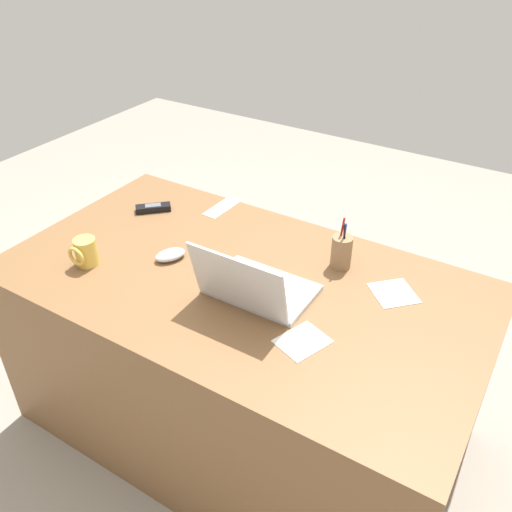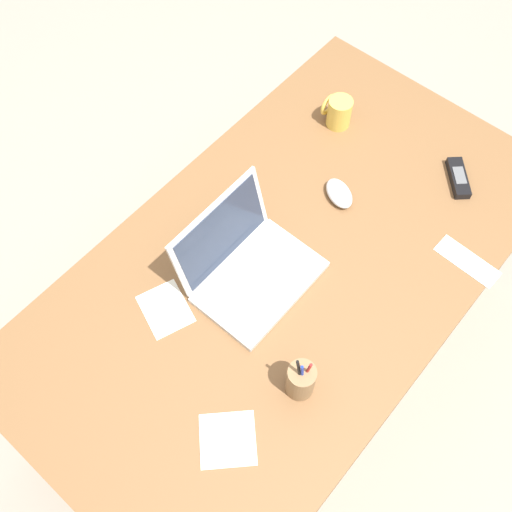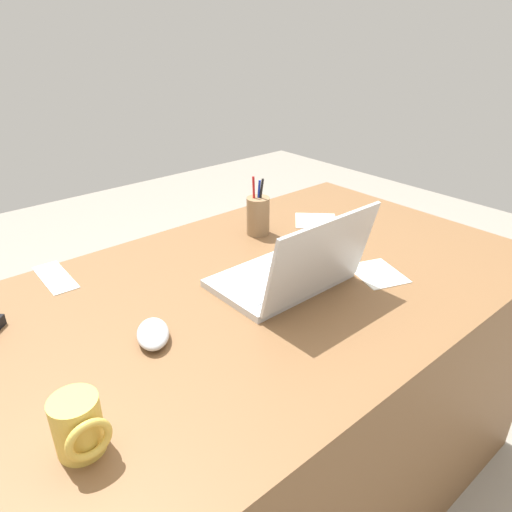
{
  "view_description": "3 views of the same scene",
  "coord_description": "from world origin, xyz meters",
  "px_view_note": "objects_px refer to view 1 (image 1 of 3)",
  "views": [
    {
      "loc": [
        -0.79,
        1.18,
        1.77
      ],
      "look_at": [
        -0.05,
        -0.02,
        0.81
      ],
      "focal_mm": 38.05,
      "sensor_mm": 36.0,
      "label": 1
    },
    {
      "loc": [
        -0.65,
        -0.44,
        2.17
      ],
      "look_at": [
        -0.08,
        0.05,
        0.81
      ],
      "focal_mm": 42.81,
      "sensor_mm": 36.0,
      "label": 2
    },
    {
      "loc": [
        0.62,
        0.76,
        1.31
      ],
      "look_at": [
        -0.01,
        0.03,
        0.82
      ],
      "focal_mm": 33.24,
      "sensor_mm": 36.0,
      "label": 3
    }
  ],
  "objects_px": {
    "cordless_phone": "(153,208)",
    "coffee_mug_white": "(85,252)",
    "computer_mouse": "(170,255)",
    "pen_holder": "(341,252)",
    "laptop": "(254,287)"
  },
  "relations": [
    {
      "from": "coffee_mug_white",
      "to": "cordless_phone",
      "type": "bearing_deg",
      "value": -82.38
    },
    {
      "from": "coffee_mug_white",
      "to": "pen_holder",
      "type": "xyz_separation_m",
      "value": [
        -0.73,
        -0.44,
        0.01
      ]
    },
    {
      "from": "computer_mouse",
      "to": "cordless_phone",
      "type": "distance_m",
      "value": 0.36
    },
    {
      "from": "coffee_mug_white",
      "to": "pen_holder",
      "type": "relative_size",
      "value": 0.54
    },
    {
      "from": "laptop",
      "to": "computer_mouse",
      "type": "bearing_deg",
      "value": -5.28
    },
    {
      "from": "laptop",
      "to": "cordless_phone",
      "type": "xyz_separation_m",
      "value": [
        0.63,
        -0.26,
        -0.03
      ]
    },
    {
      "from": "laptop",
      "to": "computer_mouse",
      "type": "relative_size",
      "value": 3.02
    },
    {
      "from": "laptop",
      "to": "coffee_mug_white",
      "type": "relative_size",
      "value": 3.39
    },
    {
      "from": "coffee_mug_white",
      "to": "cordless_phone",
      "type": "height_order",
      "value": "coffee_mug_white"
    },
    {
      "from": "coffee_mug_white",
      "to": "pen_holder",
      "type": "distance_m",
      "value": 0.85
    },
    {
      "from": "cordless_phone",
      "to": "pen_holder",
      "type": "xyz_separation_m",
      "value": [
        -0.79,
        -0.04,
        0.05
      ]
    },
    {
      "from": "laptop",
      "to": "computer_mouse",
      "type": "xyz_separation_m",
      "value": [
        0.36,
        -0.03,
        -0.03
      ]
    },
    {
      "from": "laptop",
      "to": "coffee_mug_white",
      "type": "bearing_deg",
      "value": 13.53
    },
    {
      "from": "computer_mouse",
      "to": "pen_holder",
      "type": "distance_m",
      "value": 0.58
    },
    {
      "from": "cordless_phone",
      "to": "coffee_mug_white",
      "type": "bearing_deg",
      "value": 97.62
    }
  ]
}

